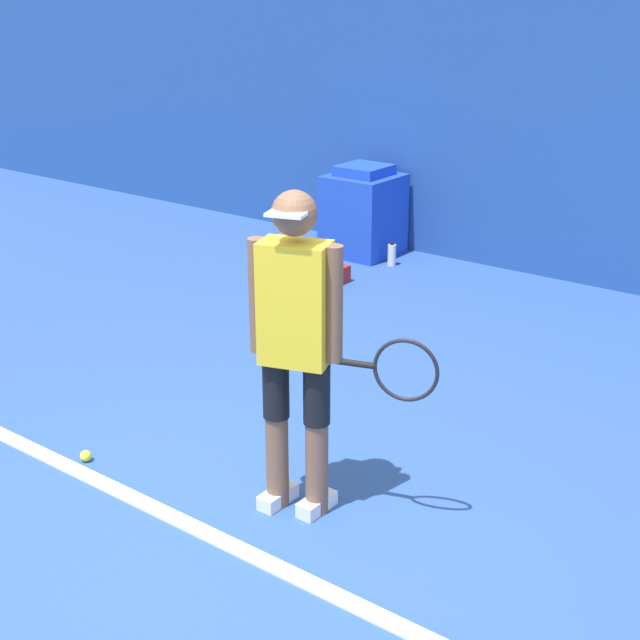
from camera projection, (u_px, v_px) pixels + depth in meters
name	position (u px, v px, depth m)	size (l,w,h in m)	color
ground_plane	(220.00, 546.00, 4.41)	(24.00, 24.00, 0.00)	#2D5193
back_wall	(615.00, 144.00, 7.73)	(24.00, 0.10, 2.60)	#234C99
court_baseline	(225.00, 542.00, 4.43)	(21.60, 0.10, 0.01)	white
tennis_player	(298.00, 341.00, 4.40)	(0.92, 0.42, 1.71)	brown
tennis_ball	(86.00, 456.00, 5.18)	(0.07, 0.07, 0.07)	#D1E533
covered_chair	(363.00, 212.00, 9.02)	(0.66, 0.68, 0.91)	blue
equipment_bag	(311.00, 271.00, 8.34)	(0.67, 0.34, 0.16)	#B2231E
water_bottle	(392.00, 255.00, 8.74)	(0.08, 0.08, 0.23)	white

